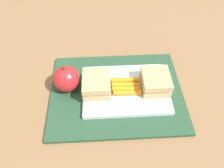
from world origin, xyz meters
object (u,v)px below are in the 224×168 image
sandwich_half_left (155,82)px  sandwich_half_right (97,84)px  apple (67,79)px  carrot_sticks_bundle (126,86)px  food_tray (126,89)px

sandwich_half_left → sandwich_half_right: bearing=0.0°
sandwich_half_left → apple: apple is taller
sandwich_half_left → sandwich_half_right: 0.16m
carrot_sticks_bundle → sandwich_half_right: bearing=0.0°
food_tray → sandwich_half_right: 0.08m
food_tray → carrot_sticks_bundle: size_ratio=2.93×
food_tray → apple: size_ratio=2.78×
food_tray → sandwich_half_right: size_ratio=2.88×
sandwich_half_right → apple: apple is taller
carrot_sticks_bundle → apple: size_ratio=0.95×
carrot_sticks_bundle → apple: (0.16, -0.02, 0.02)m
food_tray → apple: 0.16m
food_tray → apple: apple is taller
food_tray → sandwich_half_right: sandwich_half_right is taller
apple → sandwich_half_left: bearing=174.8°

